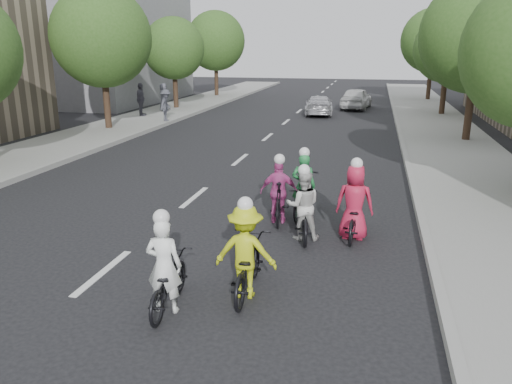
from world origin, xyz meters
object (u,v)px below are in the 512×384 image
(cyclist_2, at_px, (280,197))
(spectator_0, at_px, (166,105))
(follow_car_lead, at_px, (319,105))
(spectator_1, at_px, (141,100))
(cyclist_3, at_px, (354,210))
(cyclist_0, at_px, (303,212))
(cyclist_1, at_px, (167,277))
(spectator_2, at_px, (164,97))
(follow_car_trail, at_px, (356,98))
(cyclist_4, at_px, (246,259))
(cyclist_5, at_px, (304,192))

(cyclist_2, relative_size, spectator_0, 1.06)
(follow_car_lead, relative_size, spectator_1, 2.12)
(cyclist_3, bearing_deg, cyclist_0, 17.10)
(cyclist_1, bearing_deg, spectator_0, -71.25)
(spectator_0, bearing_deg, spectator_1, 49.92)
(cyclist_1, relative_size, spectator_2, 1.00)
(follow_car_lead, distance_m, follow_car_trail, 4.18)
(cyclist_4, xyz_separation_m, spectator_2, (-10.95, 22.00, 0.37))
(cyclist_1, bearing_deg, cyclist_4, -150.01)
(cyclist_2, bearing_deg, follow_car_trail, -98.65)
(cyclist_2, xyz_separation_m, spectator_0, (-9.00, 14.34, 0.38))
(spectator_0, bearing_deg, follow_car_trail, -51.77)
(cyclist_1, distance_m, spectator_0, 20.51)
(cyclist_0, xyz_separation_m, cyclist_5, (-0.19, 1.43, 0.04))
(cyclist_2, height_order, spectator_0, spectator_0)
(cyclist_2, bearing_deg, cyclist_3, 153.53)
(cyclist_1, distance_m, spectator_2, 24.80)
(spectator_2, bearing_deg, follow_car_trail, -83.44)
(cyclist_4, relative_size, follow_car_lead, 0.47)
(cyclist_0, height_order, cyclist_1, cyclist_1)
(cyclist_1, bearing_deg, cyclist_0, -119.29)
(spectator_1, height_order, spectator_2, spectator_1)
(cyclist_3, xyz_separation_m, spectator_2, (-12.60, 18.87, 0.39))
(cyclist_1, height_order, follow_car_trail, cyclist_1)
(cyclist_3, bearing_deg, spectator_0, -51.27)
(spectator_0, bearing_deg, follow_car_lead, -58.75)
(cyclist_1, xyz_separation_m, follow_car_lead, (-0.29, 24.52, 0.03))
(cyclist_2, distance_m, follow_car_lead, 20.03)
(cyclist_4, height_order, follow_car_trail, cyclist_4)
(follow_car_trail, xyz_separation_m, spectator_1, (-12.12, -7.66, 0.39))
(cyclist_1, xyz_separation_m, cyclist_2, (0.98, 4.53, 0.07))
(spectator_2, bearing_deg, cyclist_2, -167.38)
(cyclist_2, bearing_deg, spectator_2, -65.85)
(cyclist_1, bearing_deg, spectator_1, -67.61)
(cyclist_4, xyz_separation_m, spectator_1, (-11.39, 19.69, 0.46))
(cyclist_5, height_order, spectator_2, spectator_2)
(cyclist_0, xyz_separation_m, follow_car_lead, (-1.97, 20.91, -0.01))
(cyclist_2, bearing_deg, cyclist_0, 120.84)
(cyclist_5, height_order, spectator_1, spectator_1)
(spectator_1, bearing_deg, follow_car_trail, -64.80)
(cyclist_5, bearing_deg, cyclist_1, 79.70)
(cyclist_3, distance_m, follow_car_trail, 24.25)
(follow_car_trail, height_order, spectator_0, spectator_0)
(cyclist_3, xyz_separation_m, cyclist_5, (-1.28, 1.16, 0.01))
(spectator_0, distance_m, spectator_1, 2.76)
(cyclist_0, xyz_separation_m, follow_car_trail, (0.16, 24.50, 0.12))
(follow_car_lead, bearing_deg, spectator_2, 4.64)
(spectator_1, relative_size, spectator_2, 1.10)
(cyclist_2, height_order, spectator_2, spectator_2)
(spectator_1, distance_m, spectator_2, 2.35)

